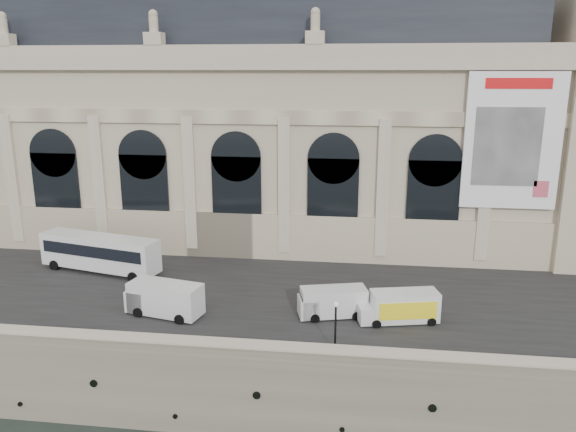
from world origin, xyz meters
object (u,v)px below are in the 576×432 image
bus_left (100,252)px  van_b (162,298)px  van_c (329,302)px  lamp_right (335,328)px  box_truck (400,307)px

bus_left → van_b: (9.54, -8.98, -0.67)m
van_c → bus_left: bearing=161.8°
bus_left → van_c: bearing=-18.2°
bus_left → lamp_right: (24.00, -13.67, -0.13)m
van_b → van_c: bearing=5.6°
van_b → bus_left: bearing=136.7°
van_b → lamp_right: 15.21m
bus_left → van_c: (23.25, -7.64, -0.84)m
bus_left → van_c: 24.48m
bus_left → box_truck: (28.89, -7.89, -0.80)m
van_c → box_truck: 5.65m
lamp_right → van_b: bearing=162.0°
box_truck → lamp_right: lamp_right is taller
van_b → box_truck: 19.38m
van_c → lamp_right: size_ratio=1.48×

